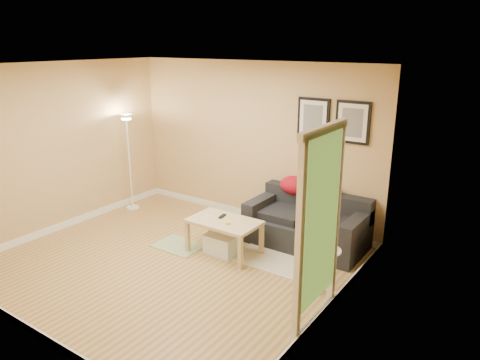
{
  "coord_description": "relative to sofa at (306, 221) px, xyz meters",
  "views": [
    {
      "loc": [
        3.92,
        -4.05,
        2.88
      ],
      "look_at": [
        0.55,
        0.85,
        1.05
      ],
      "focal_mm": 33.79,
      "sensor_mm": 36.0,
      "label": 1
    }
  ],
  "objects": [
    {
      "name": "floor",
      "position": [
        -1.26,
        -1.53,
        -0.38
      ],
      "size": [
        4.5,
        4.5,
        0.0
      ],
      "primitive_type": "plane",
      "color": "tan",
      "rests_on": "ground"
    },
    {
      "name": "ceiling",
      "position": [
        -1.26,
        -1.53,
        2.23
      ],
      "size": [
        4.5,
        4.5,
        0.0
      ],
      "primitive_type": "plane",
      "rotation": [
        3.14,
        0.0,
        0.0
      ],
      "color": "white",
      "rests_on": "wall_back"
    },
    {
      "name": "wall_back",
      "position": [
        -1.26,
        0.47,
        0.92
      ],
      "size": [
        4.5,
        0.0,
        4.5
      ],
      "primitive_type": "plane",
      "rotation": [
        1.57,
        0.0,
        0.0
      ],
      "color": "tan",
      "rests_on": "ground"
    },
    {
      "name": "wall_front",
      "position": [
        -1.26,
        -3.53,
        0.92
      ],
      "size": [
        4.5,
        0.0,
        4.5
      ],
      "primitive_type": "plane",
      "rotation": [
        -1.57,
        0.0,
        0.0
      ],
      "color": "tan",
      "rests_on": "ground"
    },
    {
      "name": "wall_left",
      "position": [
        -3.51,
        -1.53,
        0.92
      ],
      "size": [
        0.0,
        4.0,
        4.0
      ],
      "primitive_type": "plane",
      "rotation": [
        1.57,
        0.0,
        1.57
      ],
      "color": "tan",
      "rests_on": "ground"
    },
    {
      "name": "wall_right",
      "position": [
        0.99,
        -1.53,
        0.92
      ],
      "size": [
        0.0,
        4.0,
        4.0
      ],
      "primitive_type": "plane",
      "rotation": [
        1.57,
        0.0,
        -1.57
      ],
      "color": "tan",
      "rests_on": "ground"
    },
    {
      "name": "baseboard_back",
      "position": [
        -1.26,
        0.46,
        -0.33
      ],
      "size": [
        4.5,
        0.02,
        0.1
      ],
      "primitive_type": "cube",
      "color": "white",
      "rests_on": "ground"
    },
    {
      "name": "baseboard_front",
      "position": [
        -1.26,
        -3.52,
        -0.33
      ],
      "size": [
        4.5,
        0.02,
        0.1
      ],
      "primitive_type": "cube",
      "color": "white",
      "rests_on": "ground"
    },
    {
      "name": "baseboard_left",
      "position": [
        -3.5,
        -1.53,
        -0.33
      ],
      "size": [
        0.02,
        4.0,
        0.1
      ],
      "primitive_type": "cube",
      "color": "white",
      "rests_on": "ground"
    },
    {
      "name": "baseboard_right",
      "position": [
        0.98,
        -1.53,
        -0.33
      ],
      "size": [
        0.02,
        4.0,
        0.1
      ],
      "primitive_type": "cube",
      "color": "white",
      "rests_on": "ground"
    },
    {
      "name": "sofa",
      "position": [
        0.0,
        0.0,
        0.0
      ],
      "size": [
        1.7,
        0.9,
        0.75
      ],
      "primitive_type": null,
      "color": "black",
      "rests_on": "ground"
    },
    {
      "name": "red_throw",
      "position": [
        -0.37,
        0.31,
        0.4
      ],
      "size": [
        0.48,
        0.36,
        0.28
      ],
      "primitive_type": null,
      "color": "#B01028",
      "rests_on": "sofa"
    },
    {
      "name": "plaid_throw",
      "position": [
        0.1,
        0.32,
        0.41
      ],
      "size": [
        0.45,
        0.32,
        0.1
      ],
      "primitive_type": null,
      "rotation": [
        0.0,
        0.0,
        -0.14
      ],
      "color": "tan",
      "rests_on": "sofa"
    },
    {
      "name": "framed_print_left",
      "position": [
        -0.18,
        0.45,
        1.43
      ],
      "size": [
        0.5,
        0.04,
        0.6
      ],
      "primitive_type": null,
      "color": "black",
      "rests_on": "wall_back"
    },
    {
      "name": "framed_print_right",
      "position": [
        0.42,
        0.45,
        1.43
      ],
      "size": [
        0.5,
        0.04,
        0.6
      ],
      "primitive_type": null,
      "color": "black",
      "rests_on": "wall_back"
    },
    {
      "name": "area_rug",
      "position": [
        -0.05,
        -0.62,
        -0.37
      ],
      "size": [
        1.25,
        0.85,
        0.01
      ],
      "primitive_type": "cube",
      "color": "beige",
      "rests_on": "ground"
    },
    {
      "name": "green_runner",
      "position": [
        -1.52,
        -1.1,
        -0.37
      ],
      "size": [
        0.7,
        0.5,
        0.01
      ],
      "primitive_type": "cube",
      "color": "#668C4C",
      "rests_on": "ground"
    },
    {
      "name": "coffee_table",
      "position": [
        -0.83,
        -0.89,
        -0.13
      ],
      "size": [
        1.12,
        0.87,
        0.49
      ],
      "primitive_type": null,
      "rotation": [
        0.0,
        0.0,
        0.31
      ],
      "color": "tan",
      "rests_on": "ground"
    },
    {
      "name": "remote_control",
      "position": [
        -0.93,
        -0.8,
        0.13
      ],
      "size": [
        0.08,
        0.17,
        0.02
      ],
      "primitive_type": "cube",
      "rotation": [
        0.0,
        0.0,
        0.16
      ],
      "color": "black",
      "rests_on": "coffee_table"
    },
    {
      "name": "tape_roll",
      "position": [
        -0.71,
        -0.97,
        0.13
      ],
      "size": [
        0.07,
        0.07,
        0.03
      ],
      "primitive_type": "cylinder",
      "color": "yellow",
      "rests_on": "coffee_table"
    },
    {
      "name": "storage_bin",
      "position": [
        -0.86,
        -0.92,
        -0.23
      ],
      "size": [
        0.46,
        0.34,
        0.28
      ],
      "primitive_type": null,
      "color": "white",
      "rests_on": "ground"
    },
    {
      "name": "side_table",
      "position": [
        0.76,
        -1.03,
        -0.1
      ],
      "size": [
        0.35,
        0.35,
        0.54
      ],
      "primitive_type": null,
      "color": "white",
      "rests_on": "ground"
    },
    {
      "name": "book_stack",
      "position": [
        0.76,
        -1.03,
        0.2
      ],
      "size": [
        0.21,
        0.26,
        0.07
      ],
      "primitive_type": null,
      "rotation": [
        0.0,
        0.0,
        -0.16
      ],
      "color": "#463193",
      "rests_on": "side_table"
    },
    {
      "name": "floor_lamp",
      "position": [
        -3.26,
        -0.38,
        0.43
      ],
      "size": [
        0.22,
        0.22,
        1.71
      ],
      "primitive_type": null,
      "color": "white",
      "rests_on": "ground"
    },
    {
      "name": "doorway",
      "position": [
        0.94,
        -1.68,
        0.65
      ],
      "size": [
        0.12,
        1.01,
        2.13
      ],
      "primitive_type": null,
      "color": "white",
      "rests_on": "ground"
    }
  ]
}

